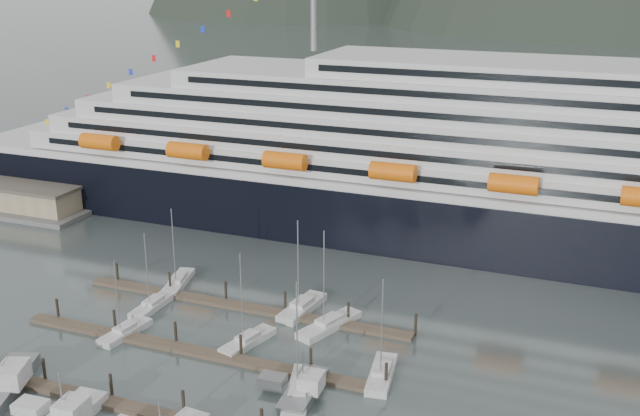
# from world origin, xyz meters

# --- Properties ---
(ground) EXTENTS (1600.00, 1600.00, 0.00)m
(ground) POSITION_xyz_m (0.00, 0.00, 0.00)
(ground) COLOR #4B5758
(ground) RESTS_ON ground
(cruise_ship) EXTENTS (210.00, 30.40, 50.30)m
(cruise_ship) POSITION_xyz_m (30.03, 54.94, 12.04)
(cruise_ship) COLOR black
(cruise_ship) RESTS_ON ground
(dock_near) EXTENTS (48.18, 2.28, 3.20)m
(dock_near) POSITION_xyz_m (-4.93, -9.95, 0.31)
(dock_near) COLOR #4D3F31
(dock_near) RESTS_ON ground
(dock_mid) EXTENTS (48.18, 2.28, 3.20)m
(dock_mid) POSITION_xyz_m (-4.93, 3.05, 0.31)
(dock_mid) COLOR #4D3F31
(dock_mid) RESTS_ON ground
(dock_far) EXTENTS (48.18, 2.28, 3.20)m
(dock_far) POSITION_xyz_m (-4.93, 16.05, 0.31)
(dock_far) COLOR #4D3F31
(dock_far) RESTS_ON ground
(sailboat_a) EXTENTS (3.31, 8.07, 10.83)m
(sailboat_a) POSITION_xyz_m (-15.27, 3.74, 0.39)
(sailboat_a) COLOR #B2B2B2
(sailboat_a) RESTS_ON ground
(sailboat_b) EXTENTS (2.39, 8.77, 11.56)m
(sailboat_b) POSITION_xyz_m (-16.33, 11.76, 0.39)
(sailboat_b) COLOR #B2B2B2
(sailboat_b) RESTS_ON ground
(sailboat_c) EXTENTS (4.39, 8.75, 12.78)m
(sailboat_c) POSITION_xyz_m (0.30, 7.24, 0.40)
(sailboat_c) COLOR #B2B2B2
(sailboat_c) RESTS_ON ground
(sailboat_d) EXTENTS (5.24, 11.00, 14.53)m
(sailboat_d) POSITION_xyz_m (10.77, -1.22, 0.42)
(sailboat_d) COLOR #B2B2B2
(sailboat_d) RESTS_ON ground
(sailboat_e) EXTENTS (4.37, 9.38, 12.47)m
(sailboat_e) POSITION_xyz_m (-17.16, 19.42, 0.40)
(sailboat_e) COLOR #B2B2B2
(sailboat_e) RESTS_ON ground
(sailboat_f) EXTENTS (3.82, 9.72, 13.77)m
(sailboat_f) POSITION_xyz_m (2.97, 18.23, 0.43)
(sailboat_f) COLOR #B2B2B2
(sailboat_f) RESTS_ON ground
(sailboat_g) EXTENTS (5.97, 10.53, 14.11)m
(sailboat_g) POSITION_xyz_m (8.14, 14.94, 0.42)
(sailboat_g) COLOR #B2B2B2
(sailboat_g) RESTS_ON ground
(sailboat_h) EXTENTS (3.66, 8.90, 13.02)m
(sailboat_h) POSITION_xyz_m (18.00, 5.76, 0.42)
(sailboat_h) COLOR #B2B2B2
(sailboat_h) RESTS_ON ground
(trawler_a) EXTENTS (10.69, 13.43, 7.15)m
(trawler_a) POSITION_xyz_m (-19.98, -12.41, 0.91)
(trawler_a) COLOR gray
(trawler_a) RESTS_ON ground
(trawler_e) EXTENTS (7.30, 9.57, 6.06)m
(trawler_e) POSITION_xyz_m (11.03, -0.94, 0.81)
(trawler_e) COLOR gray
(trawler_e) RESTS_ON ground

